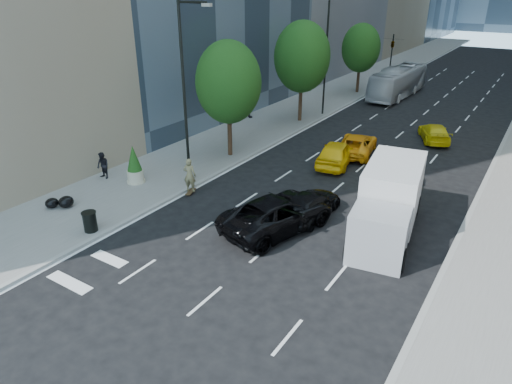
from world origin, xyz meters
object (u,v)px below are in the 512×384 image
Objects in this scene: black_sedan_lincoln at (278,213)px; city_bus at (398,82)px; skateboarder at (190,177)px; trash_can at (90,222)px; box_truck at (389,202)px; black_sedan_mercedes at (309,205)px; planter_shrub at (134,165)px.

city_bus reaches higher than black_sedan_lincoln.
skateboarder reaches higher than trash_can.
city_bus is at bearing 84.56° from trash_can.
black_sedan_lincoln is 5.11m from box_truck.
black_sedan_mercedes is 3.91m from box_truck.
planter_shrub is (-14.02, -2.34, -0.41)m from box_truck.
skateboarder is 0.28× the size of box_truck.
black_sedan_mercedes is 0.65× the size of box_truck.
skateboarder is 0.43× the size of black_sedan_mercedes.
skateboarder is at bearing 9.57° from black_sedan_mercedes.
black_sedan_mercedes is (0.70, 1.89, -0.17)m from black_sedan_lincoln.
city_bus is 31.08m from planter_shrub.
planter_shrub is at bearing 15.88° from black_sedan_lincoln.
planter_shrub is at bearing -98.72° from city_bus.
black_sedan_lincoln reaches higher than black_sedan_mercedes.
black_sedan_lincoln is 9.58m from planter_shrub.
planter_shrub is (-5.87, -30.52, -0.27)m from city_bus.
city_bus is at bearing -80.73° from black_sedan_mercedes.
skateboarder is 2.08× the size of trash_can.
skateboarder reaches higher than black_sedan_mercedes.
black_sedan_lincoln is at bearing 70.26° from black_sedan_mercedes.
trash_can is (-7.80, -7.04, -0.04)m from black_sedan_mercedes.
city_bus is (2.40, 29.76, 0.52)m from skateboarder.
city_bus is 29.34m from box_truck.
skateboarder is at bearing 12.43° from planter_shrub.
box_truck is (10.55, 1.57, 0.66)m from skateboarder.
black_sedan_mercedes is 4.85× the size of trash_can.
planter_shrub is (-9.57, 0.05, 0.39)m from black_sedan_lincoln.
box_truck reaches higher than city_bus.
black_sedan_lincoln is (6.10, -0.81, -0.14)m from skateboarder.
planter_shrub is at bearing 10.73° from black_sedan_mercedes.
city_bus is at bearing 79.12° from planter_shrub.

